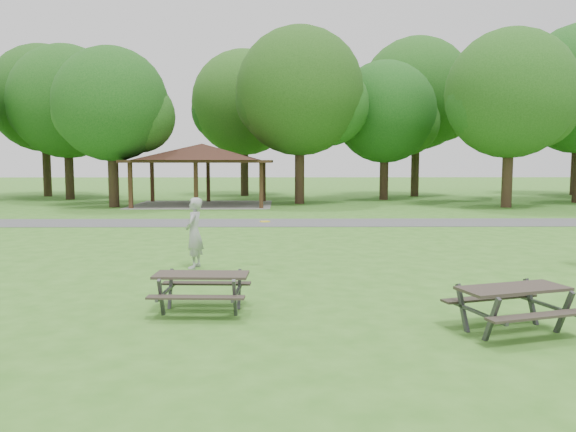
# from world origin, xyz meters

# --- Properties ---
(ground) EXTENTS (160.00, 160.00, 0.00)m
(ground) POSITION_xyz_m (0.00, 0.00, 0.00)
(ground) COLOR #3A7722
(ground) RESTS_ON ground
(asphalt_path) EXTENTS (120.00, 3.20, 0.02)m
(asphalt_path) POSITION_xyz_m (0.00, 14.00, 0.01)
(asphalt_path) COLOR #4F4F51
(asphalt_path) RESTS_ON ground
(pavilion) EXTENTS (8.60, 7.01, 3.76)m
(pavilion) POSITION_xyz_m (-4.00, 24.00, 3.06)
(pavilion) COLOR #382314
(pavilion) RESTS_ON ground
(tree_row_c) EXTENTS (8.19, 7.80, 10.67)m
(tree_row_c) POSITION_xyz_m (-13.90, 29.03, 6.54)
(tree_row_c) COLOR black
(tree_row_c) RESTS_ON ground
(tree_row_d) EXTENTS (6.93, 6.60, 9.27)m
(tree_row_d) POSITION_xyz_m (-8.92, 22.53, 5.77)
(tree_row_d) COLOR black
(tree_row_d) RESTS_ON ground
(tree_row_e) EXTENTS (8.40, 8.00, 11.02)m
(tree_row_e) POSITION_xyz_m (2.10, 25.03, 6.78)
(tree_row_e) COLOR #322016
(tree_row_e) RESTS_ON ground
(tree_row_f) EXTENTS (7.35, 7.00, 9.55)m
(tree_row_f) POSITION_xyz_m (8.09, 28.53, 5.84)
(tree_row_f) COLOR #301E15
(tree_row_f) RESTS_ON ground
(tree_row_g) EXTENTS (7.77, 7.40, 10.25)m
(tree_row_g) POSITION_xyz_m (14.09, 22.03, 6.33)
(tree_row_g) COLOR #322116
(tree_row_g) RESTS_ON ground
(tree_deep_a) EXTENTS (8.40, 8.00, 11.38)m
(tree_deep_a) POSITION_xyz_m (-16.90, 32.53, 7.13)
(tree_deep_a) COLOR #2F2114
(tree_deep_a) RESTS_ON ground
(tree_deep_b) EXTENTS (8.40, 8.00, 11.13)m
(tree_deep_b) POSITION_xyz_m (-1.90, 33.03, 6.89)
(tree_deep_b) COLOR black
(tree_deep_b) RESTS_ON ground
(tree_deep_c) EXTENTS (8.82, 8.40, 11.90)m
(tree_deep_c) POSITION_xyz_m (11.10, 32.03, 7.44)
(tree_deep_c) COLOR #2F2115
(tree_deep_c) RESTS_ON ground
(picnic_table_middle) EXTENTS (1.73, 1.42, 0.73)m
(picnic_table_middle) POSITION_xyz_m (-0.63, -0.53, 0.54)
(picnic_table_middle) COLOR #312A24
(picnic_table_middle) RESTS_ON ground
(picnic_table_far) EXTENTS (2.09, 1.86, 0.76)m
(picnic_table_far) POSITION_xyz_m (4.52, -1.81, 0.56)
(picnic_table_far) COLOR #302823
(picnic_table_far) RESTS_ON ground
(frisbee_in_flight) EXTENTS (0.34, 0.34, 0.02)m
(frisbee_in_flight) POSITION_xyz_m (0.41, 3.66, 1.20)
(frisbee_in_flight) COLOR yellow
(frisbee_in_flight) RESTS_ON ground
(frisbee_thrower) EXTENTS (0.53, 0.72, 1.81)m
(frisbee_thrower) POSITION_xyz_m (-1.40, 3.66, 0.90)
(frisbee_thrower) COLOR #A1A1A4
(frisbee_thrower) RESTS_ON ground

